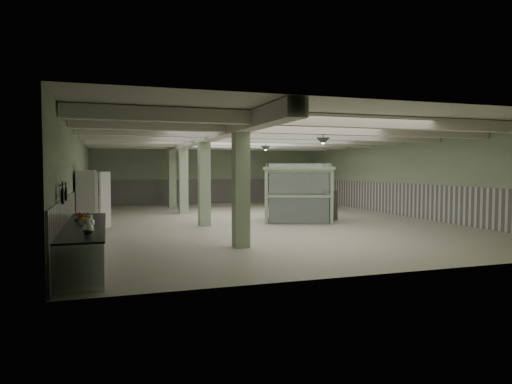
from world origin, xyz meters
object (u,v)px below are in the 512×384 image
object	(u,v)px
prep_counter	(84,244)
guard_booth	(297,183)
walkin_cooler	(88,204)
filing_cabinet	(330,205)

from	to	relation	value
prep_counter	guard_booth	world-z (taller)	guard_booth
walkin_cooler	filing_cabinet	bearing A→B (deg)	8.91
walkin_cooler	filing_cabinet	size ratio (longest dim) A/B	1.76
walkin_cooler	guard_booth	distance (m)	8.25
prep_counter	filing_cabinet	bearing A→B (deg)	33.43
walkin_cooler	prep_counter	bearing A→B (deg)	-89.00
walkin_cooler	guard_booth	xyz separation A→B (m)	(8.10, 1.51, 0.55)
walkin_cooler	filing_cabinet	distance (m)	9.74
prep_counter	guard_booth	size ratio (longest dim) A/B	1.56
prep_counter	walkin_cooler	distance (m)	4.82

